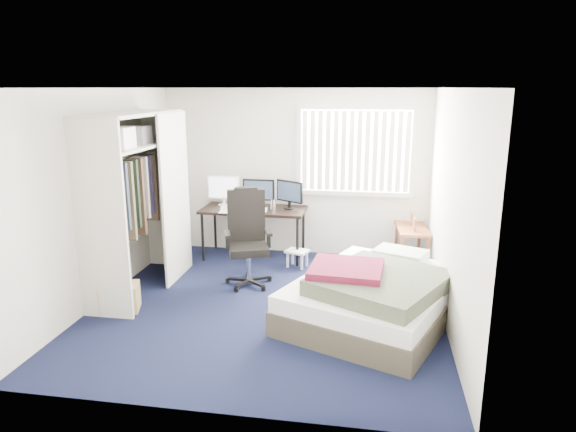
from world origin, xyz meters
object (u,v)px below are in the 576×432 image
(office_chair, at_px, (248,247))
(nightstand, at_px, (412,232))
(bed, at_px, (375,295))
(desk, at_px, (254,206))

(office_chair, height_order, nightstand, office_chair)
(bed, bearing_deg, nightstand, 75.00)
(desk, relative_size, bed, 0.62)
(desk, xyz_separation_m, nightstand, (2.31, -0.03, -0.28))
(office_chair, height_order, bed, office_chair)
(desk, bearing_deg, nightstand, -0.75)
(nightstand, relative_size, bed, 0.34)
(desk, xyz_separation_m, office_chair, (0.16, -1.06, -0.30))
(desk, bearing_deg, bed, -46.55)
(nightstand, bearing_deg, office_chair, -154.40)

